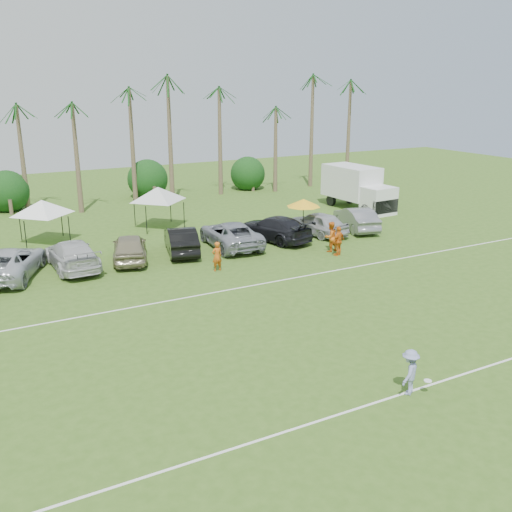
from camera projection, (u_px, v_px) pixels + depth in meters
name	position (u px, v px, depth m)	size (l,w,h in m)	color
ground	(379.00, 449.00, 16.50)	(120.00, 120.00, 0.00)	#3A5D1C
field_lines	(251.00, 343.00, 23.25)	(80.00, 12.10, 0.01)	white
palm_tree_4	(27.00, 118.00, 44.56)	(2.40, 2.40, 8.90)	brown
palm_tree_5	(79.00, 106.00, 46.11)	(2.40, 2.40, 9.90)	brown
palm_tree_6	(126.00, 95.00, 47.67)	(2.40, 2.40, 10.90)	brown
palm_tree_7	(171.00, 84.00, 49.23)	(2.40, 2.40, 11.90)	brown
palm_tree_8	(224.00, 113.00, 52.24)	(2.40, 2.40, 8.90)	brown
palm_tree_9	(272.00, 103.00, 54.24)	(2.40, 2.40, 9.90)	brown
palm_tree_10	(316.00, 93.00, 56.25)	(2.40, 2.40, 10.90)	brown
palm_tree_11	(349.00, 84.00, 57.81)	(2.40, 2.40, 11.90)	brown
bush_tree_1	(8.00, 190.00, 46.15)	(4.00, 4.00, 4.00)	brown
bush_tree_2	(150.00, 179.00, 51.57)	(4.00, 4.00, 4.00)	brown
bush_tree_3	(248.00, 171.00, 56.09)	(4.00, 4.00, 4.00)	brown
sideline_player_a	(217.00, 256.00, 31.90)	(0.62, 0.40, 1.69)	#CC5A16
sideline_player_b	(331.00, 237.00, 35.57)	(0.92, 0.72, 1.90)	orange
sideline_player_c	(339.00, 241.00, 34.74)	(1.08, 0.45, 1.84)	orange
box_truck	(358.00, 187.00, 47.38)	(2.94, 6.92, 3.49)	white
canopy_tent_left	(41.00, 200.00, 36.91)	(4.15, 4.15, 3.36)	black
canopy_tent_right	(158.00, 187.00, 40.86)	(4.32, 4.32, 3.50)	black
market_umbrella	(304.00, 203.00, 38.79)	(2.33, 2.33, 2.59)	black
frisbee_player	(410.00, 372.00, 19.23)	(1.26, 1.04, 1.62)	#868DBE
parked_car_2	(10.00, 263.00, 30.87)	(2.73, 5.91, 1.64)	silver
parked_car_3	(72.00, 255.00, 32.33)	(2.30, 5.66, 1.64)	silver
parked_car_4	(130.00, 248.00, 33.70)	(1.94, 4.82, 1.64)	gray
parked_car_5	(181.00, 240.00, 35.31)	(1.74, 4.99, 1.64)	black
parked_car_6	(230.00, 234.00, 36.64)	(2.73, 5.91, 1.64)	#8F939E
parked_car_7	(275.00, 228.00, 38.15)	(2.30, 5.66, 1.64)	black
parked_car_8	(317.00, 223.00, 39.52)	(1.94, 4.82, 1.64)	#BCBCC1
parked_car_9	(356.00, 219.00, 40.88)	(1.74, 4.99, 1.64)	slate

